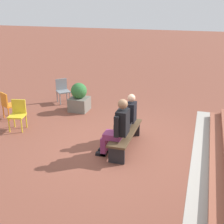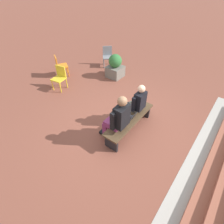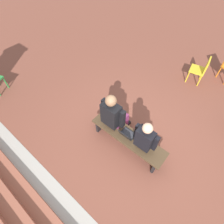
# 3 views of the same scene
# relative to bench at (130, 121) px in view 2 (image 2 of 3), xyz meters

# --- Properties ---
(ground_plane) EXTENTS (60.00, 60.00, 0.00)m
(ground_plane) POSITION_rel_bench_xyz_m (-0.04, -0.15, -0.35)
(ground_plane) COLOR brown
(concrete_strip) EXTENTS (6.52, 0.40, 0.01)m
(concrete_strip) POSITION_rel_bench_xyz_m (-0.00, 1.81, -0.35)
(concrete_strip) COLOR #A8A399
(concrete_strip) RESTS_ON ground
(bench) EXTENTS (1.80, 0.44, 0.45)m
(bench) POSITION_rel_bench_xyz_m (0.00, 0.00, 0.00)
(bench) COLOR #4C3823
(bench) RESTS_ON ground
(person_student) EXTENTS (0.51, 0.64, 1.29)m
(person_student) POSITION_rel_bench_xyz_m (-0.39, -0.06, 0.34)
(person_student) COLOR #4C473D
(person_student) RESTS_ON ground
(person_adult) EXTENTS (0.59, 0.74, 1.42)m
(person_adult) POSITION_rel_bench_xyz_m (0.46, -0.07, 0.39)
(person_adult) COLOR #7F2D5B
(person_adult) RESTS_ON ground
(laptop) EXTENTS (0.32, 0.29, 0.21)m
(laptop) POSITION_rel_bench_xyz_m (0.03, 0.01, 0.15)
(laptop) COLOR black
(laptop) RESTS_ON bench
(plastic_chair_far_right) EXTENTS (0.49, 0.49, 0.84)m
(plastic_chair_far_right) POSITION_rel_bench_xyz_m (-0.29, -3.21, 0.13)
(plastic_chair_far_right) COLOR gold
(plastic_chair_far_right) RESTS_ON ground
(plastic_chair_by_pillar) EXTENTS (0.59, 0.59, 0.84)m
(plastic_chair_by_pillar) POSITION_rel_bench_xyz_m (-2.83, -3.04, 0.13)
(plastic_chair_by_pillar) COLOR gray
(plastic_chair_by_pillar) RESTS_ON ground
(plastic_chair_near_bench_right) EXTENTS (0.57, 0.57, 0.84)m
(plastic_chair_near_bench_right) POSITION_rel_bench_xyz_m (-0.91, -3.94, 0.13)
(plastic_chair_near_bench_right) COLOR orange
(plastic_chair_near_bench_right) RESTS_ON ground
(planter) EXTENTS (0.60, 0.60, 0.94)m
(planter) POSITION_rel_bench_xyz_m (-2.20, -2.14, 0.08)
(planter) COLOR #6B665B
(planter) RESTS_ON ground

